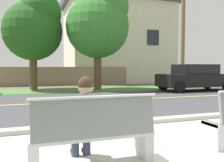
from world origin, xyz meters
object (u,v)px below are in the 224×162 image
object	(u,v)px
car_black_far	(195,76)
shade_tree_far_left	(35,27)
seated_person_grey	(85,117)
shade_tree_left	(100,22)
bench_left	(94,135)

from	to	relation	value
car_black_far	shade_tree_far_left	size ratio (longest dim) A/B	0.73
seated_person_grey	car_black_far	distance (m)	11.94
seated_person_grey	shade_tree_far_left	distance (m)	12.52
seated_person_grey	shade_tree_left	world-z (taller)	shade_tree_left
bench_left	seated_person_grey	distance (m)	0.30
shade_tree_far_left	car_black_far	bearing A→B (deg)	-22.39
bench_left	seated_person_grey	world-z (taller)	seated_person_grey
seated_person_grey	shade_tree_left	size ratio (longest dim) A/B	0.20
shade_tree_left	seated_person_grey	bearing A→B (deg)	-106.99
bench_left	shade_tree_left	bearing A→B (deg)	73.68
shade_tree_far_left	shade_tree_left	bearing A→B (deg)	-17.40
car_black_far	shade_tree_left	world-z (taller)	shade_tree_left
bench_left	seated_person_grey	size ratio (longest dim) A/B	1.38
car_black_far	shade_tree_far_left	bearing A→B (deg)	157.61
car_black_far	shade_tree_far_left	world-z (taller)	shade_tree_far_left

